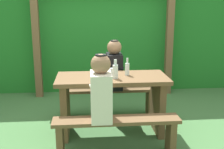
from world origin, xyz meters
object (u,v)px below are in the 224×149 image
at_px(drinking_glass, 112,72).
at_px(bottle_right, 127,69).
at_px(bottle_center, 115,71).
at_px(person_white_shirt, 101,90).
at_px(picnic_table, 112,95).
at_px(person_black_coat, 114,67).
at_px(bench_far, 109,96).
at_px(bottle_left, 106,68).
at_px(bench_near, 116,129).

xyz_separation_m(drinking_glass, bottle_right, (0.19, -0.00, 0.04)).
distance_m(bottle_right, bottle_center, 0.23).
relative_size(bottle_right, bottle_center, 0.95).
bearing_deg(person_white_shirt, picnic_table, 73.71).
distance_m(picnic_table, person_black_coat, 0.63).
height_order(bench_far, person_black_coat, person_black_coat).
bearing_deg(drinking_glass, bottle_left, 162.07).
bearing_deg(bench_near, bench_far, 90.00).
distance_m(drinking_glass, bottle_left, 0.10).
bearing_deg(bench_far, bottle_left, -98.77).
relative_size(bench_far, bottle_right, 6.25).
relative_size(picnic_table, person_white_shirt, 1.95).
relative_size(bench_near, bottle_center, 5.96).
distance_m(person_white_shirt, bottle_left, 0.67).
bearing_deg(picnic_table, person_black_coat, 81.76).
relative_size(person_white_shirt, drinking_glass, 7.61).
height_order(person_white_shirt, person_black_coat, same).
bearing_deg(bottle_right, bottle_center, -137.54).
xyz_separation_m(bench_near, bottle_right, (0.20, 0.63, 0.54)).
relative_size(picnic_table, drinking_glass, 14.80).
bearing_deg(bottle_center, bottle_left, 120.72).
bearing_deg(person_white_shirt, bottle_center, 67.10).
xyz_separation_m(picnic_table, person_black_coat, (0.08, 0.57, 0.25)).
bearing_deg(bottle_left, person_white_shirt, -97.93).
height_order(picnic_table, person_white_shirt, person_white_shirt).
relative_size(bench_far, person_white_shirt, 1.95).
distance_m(person_white_shirt, person_black_coat, 1.17).
bearing_deg(bench_far, drinking_glass, -89.31).
xyz_separation_m(picnic_table, drinking_glass, (0.01, 0.06, 0.29)).
relative_size(bottle_left, bottle_right, 1.01).
bearing_deg(bench_near, bottle_right, 72.39).
bearing_deg(bottle_right, picnic_table, -165.11).
distance_m(picnic_table, bench_far, 0.61).
bearing_deg(person_white_shirt, drinking_glass, 74.56).
distance_m(bench_far, bottle_left, 0.74).
xyz_separation_m(person_black_coat, bottle_center, (-0.05, -0.67, 0.10)).
xyz_separation_m(person_white_shirt, bottle_center, (0.20, 0.47, 0.10)).
distance_m(bench_far, person_white_shirt, 1.25).
distance_m(bench_far, bottle_right, 0.78).
bearing_deg(bottle_center, bottle_right, 42.46).
xyz_separation_m(person_black_coat, drinking_glass, (-0.08, -0.52, 0.05)).
bearing_deg(picnic_table, bench_near, -90.00).
bearing_deg(person_black_coat, bench_near, -94.13).
relative_size(picnic_table, bottle_left, 6.19).
xyz_separation_m(person_white_shirt, person_black_coat, (0.25, 1.15, 0.00)).
relative_size(bench_near, bottle_right, 6.25).
distance_m(bottle_left, bottle_center, 0.21).
distance_m(bench_near, bottle_center, 0.73).
bearing_deg(picnic_table, drinking_glass, 83.60).
bearing_deg(bottle_center, person_black_coat, 85.70).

